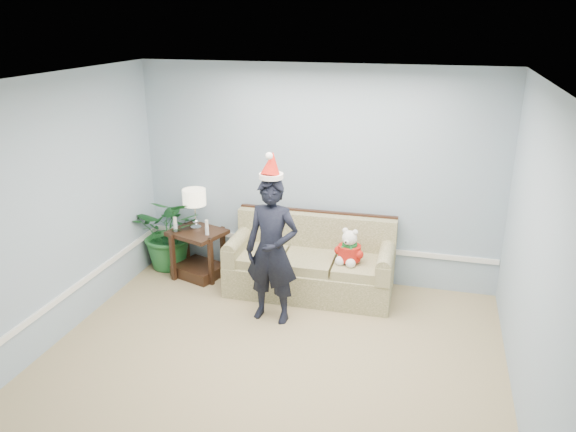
# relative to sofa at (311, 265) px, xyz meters

# --- Properties ---
(room_shell) EXTENTS (4.54, 5.04, 2.74)m
(room_shell) POSITION_rel_sofa_xyz_m (-0.04, -2.08, 1.02)
(room_shell) COLOR tan
(room_shell) RESTS_ON ground
(wainscot_trim) EXTENTS (4.49, 4.99, 0.06)m
(wainscot_trim) POSITION_rel_sofa_xyz_m (-1.22, -0.91, 0.12)
(wainscot_trim) COLOR white
(wainscot_trim) RESTS_ON room_shell
(sofa) EXTENTS (1.99, 0.88, 0.93)m
(sofa) POSITION_rel_sofa_xyz_m (0.00, 0.00, 0.00)
(sofa) COLOR brown
(sofa) RESTS_ON room_shell
(side_table) EXTENTS (0.79, 0.72, 0.62)m
(side_table) POSITION_rel_sofa_xyz_m (-1.50, 0.02, -0.09)
(side_table) COLOR #321A12
(side_table) RESTS_ON room_shell
(table_lamp) EXTENTS (0.30, 0.30, 0.53)m
(table_lamp) POSITION_rel_sofa_xyz_m (-1.54, 0.09, 0.70)
(table_lamp) COLOR silver
(table_lamp) RESTS_ON side_table
(candle_pair) EXTENTS (0.48, 0.05, 0.19)m
(candle_pair) POSITION_rel_sofa_xyz_m (-1.54, -0.07, 0.38)
(candle_pair) COLOR silver
(candle_pair) RESTS_ON side_table
(houseplant) EXTENTS (0.96, 0.85, 1.02)m
(houseplant) POSITION_rel_sofa_xyz_m (-1.95, 0.18, 0.18)
(houseplant) COLOR #1E5F2A
(houseplant) RESTS_ON room_shell
(man) EXTENTS (0.63, 0.45, 1.64)m
(man) POSITION_rel_sofa_xyz_m (-0.26, -0.78, 0.49)
(man) COLOR black
(man) RESTS_ON room_shell
(santa_hat) EXTENTS (0.28, 0.31, 0.30)m
(santa_hat) POSITION_rel_sofa_xyz_m (-0.26, -0.77, 1.43)
(santa_hat) COLOR white
(santa_hat) RESTS_ON man
(teddy_bear) EXTENTS (0.32, 0.33, 0.43)m
(teddy_bear) POSITION_rel_sofa_xyz_m (0.49, -0.16, 0.31)
(teddy_bear) COLOR white
(teddy_bear) RESTS_ON sofa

